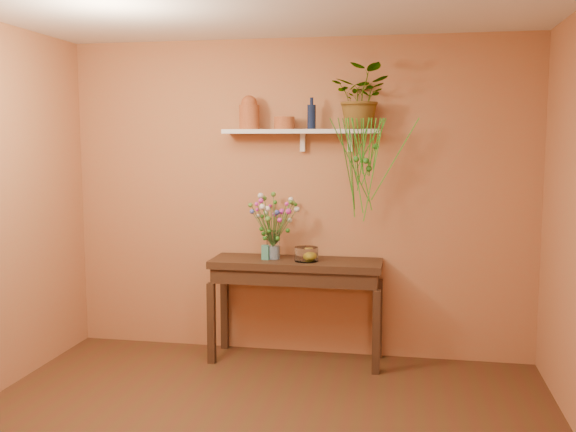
{
  "coord_description": "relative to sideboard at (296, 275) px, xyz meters",
  "views": [
    {
      "loc": [
        0.92,
        -3.43,
        1.85
      ],
      "look_at": [
        0.0,
        1.55,
        1.25
      ],
      "focal_mm": 40.16,
      "sensor_mm": 36.0,
      "label": 1
    }
  ],
  "objects": [
    {
      "name": "room",
      "position": [
        -0.03,
        -1.75,
        0.61
      ],
      "size": [
        4.04,
        4.04,
        2.7
      ],
      "color": "#512B19",
      "rests_on": "ground"
    },
    {
      "name": "plant_fronds",
      "position": [
        0.56,
        -0.07,
        0.98
      ],
      "size": [
        0.69,
        0.39,
        0.82
      ],
      "color": "#276B1A",
      "rests_on": "wall_shelf"
    },
    {
      "name": "sideboard",
      "position": [
        0.0,
        0.0,
        0.0
      ],
      "size": [
        1.42,
        0.46,
        0.86
      ],
      "color": "#3D2617",
      "rests_on": "ground"
    },
    {
      "name": "terracotta_pot",
      "position": [
        -0.12,
        0.12,
        1.25
      ],
      "size": [
        0.21,
        0.21,
        0.1
      ],
      "primitive_type": "cylinder",
      "rotation": [
        0.0,
        0.0,
        -0.32
      ],
      "color": "#AE572B",
      "rests_on": "wall_shelf"
    },
    {
      "name": "bouquet",
      "position": [
        -0.19,
        0.01,
        0.51
      ],
      "size": [
        0.41,
        0.47,
        0.44
      ],
      "color": "#386B28",
      "rests_on": "glass_vase"
    },
    {
      "name": "glass_vase",
      "position": [
        -0.2,
        0.01,
        0.23
      ],
      "size": [
        0.11,
        0.11,
        0.24
      ],
      "color": "white",
      "rests_on": "sideboard"
    },
    {
      "name": "terracotta_jug",
      "position": [
        -0.42,
        0.11,
        1.34
      ],
      "size": [
        0.22,
        0.22,
        0.28
      ],
      "color": "#AE572B",
      "rests_on": "wall_shelf"
    },
    {
      "name": "lemon",
      "position": [
        0.11,
        -0.03,
        0.17
      ],
      "size": [
        0.07,
        0.07,
        0.07
      ],
      "primitive_type": "sphere",
      "color": "yellow",
      "rests_on": "glass_bowl"
    },
    {
      "name": "spider_plant",
      "position": [
        0.52,
        0.09,
        1.46
      ],
      "size": [
        0.53,
        0.49,
        0.51
      ],
      "primitive_type": "imported",
      "rotation": [
        0.0,
        0.0,
        -0.21
      ],
      "color": "#276B1A",
      "rests_on": "wall_shelf"
    },
    {
      "name": "wall_shelf",
      "position": [
        0.03,
        0.12,
        1.18
      ],
      "size": [
        1.3,
        0.24,
        0.19
      ],
      "color": "white",
      "rests_on": "room"
    },
    {
      "name": "blue_bottle",
      "position": [
        0.11,
        0.1,
        1.31
      ],
      "size": [
        0.08,
        0.08,
        0.26
      ],
      "color": "#0F1A39",
      "rests_on": "wall_shelf"
    },
    {
      "name": "glass_bowl",
      "position": [
        0.09,
        -0.04,
        0.18
      ],
      "size": [
        0.19,
        0.19,
        0.12
      ],
      "color": "white",
      "rests_on": "sideboard"
    },
    {
      "name": "carton",
      "position": [
        -0.25,
        -0.03,
        0.19
      ],
      "size": [
        0.06,
        0.05,
        0.12
      ],
      "primitive_type": "cube",
      "rotation": [
        0.0,
        0.0,
        -0.09
      ],
      "color": "#326982",
      "rests_on": "sideboard"
    }
  ]
}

